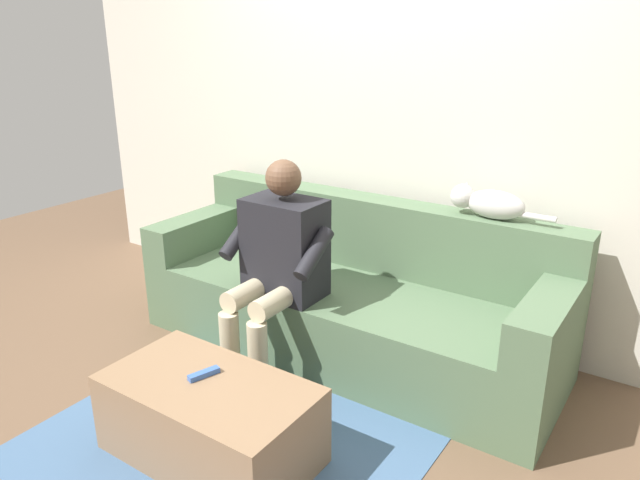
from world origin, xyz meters
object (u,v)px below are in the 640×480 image
cat_on_backrest (487,202)px  coffee_table (210,419)px  remote_blue (204,374)px  person_solo_seated (278,258)px  couch (350,299)px

cat_on_backrest → coffee_table: bearing=65.4°
remote_blue → cat_on_backrest: bearing=171.6°
coffee_table → remote_blue: size_ratio=6.54×
person_solo_seated → cat_on_backrest: size_ratio=2.09×
coffee_table → cat_on_backrest: bearing=-114.6°
couch → cat_on_backrest: size_ratio=4.37×
coffee_table → remote_blue: remote_blue is taller
couch → person_solo_seated: (0.20, 0.39, 0.33)m
person_solo_seated → coffee_table: bearing=105.2°
couch → person_solo_seated: person_solo_seated is taller
couch → coffee_table: couch is taller
couch → cat_on_backrest: cat_on_backrest is taller
couch → coffee_table: bearing=90.0°
cat_on_backrest → person_solo_seated: bearing=37.9°
coffee_table → person_solo_seated: size_ratio=0.80×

